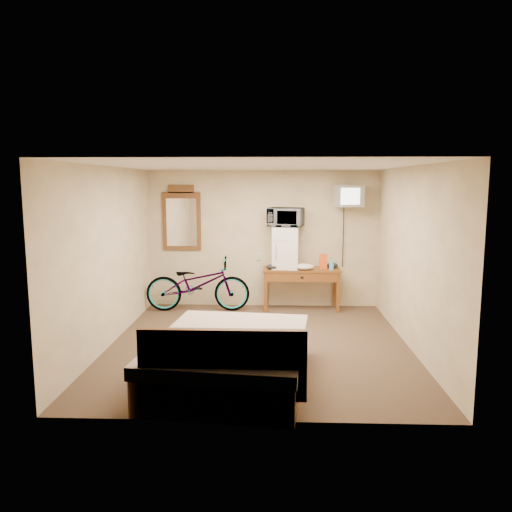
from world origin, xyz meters
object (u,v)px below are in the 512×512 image
at_px(desk, 301,275).
at_px(wall_mirror, 182,219).
at_px(blue_cup, 332,265).
at_px(bicycle, 198,284).
at_px(microwave, 286,217).
at_px(crt_television, 349,196).
at_px(bed, 231,358).
at_px(mini_fridge, 285,248).

relative_size(desk, wall_mirror, 1.15).
bearing_deg(blue_cup, bicycle, -178.52).
height_order(desk, microwave, microwave).
bearing_deg(bicycle, wall_mirror, 37.12).
distance_m(desk, blue_cup, 0.56).
bearing_deg(blue_cup, microwave, 171.26).
distance_m(desk, crt_television, 1.63).
bearing_deg(bed, desk, 73.81).
distance_m(mini_fridge, wall_mirror, 1.98).
height_order(desk, bicycle, bicycle).
distance_m(wall_mirror, bicycle, 1.26).
relative_size(blue_cup, crt_television, 0.25).
distance_m(crt_television, bed, 4.21).
relative_size(bicycle, bed, 0.78).
bearing_deg(bicycle, bed, -167.58).
bearing_deg(desk, mini_fridge, 170.91).
bearing_deg(bed, mini_fridge, 78.63).
xyz_separation_m(blue_cup, bed, (-1.50, -3.29, -0.53)).
xyz_separation_m(microwave, blue_cup, (0.82, -0.13, -0.84)).
height_order(blue_cup, bed, same).
xyz_separation_m(mini_fridge, crt_television, (1.10, -0.02, 0.92)).
height_order(wall_mirror, bed, wall_mirror).
relative_size(mini_fridge, bicycle, 0.41).
bearing_deg(bicycle, blue_cup, -91.20).
height_order(blue_cup, bicycle, bicycle).
height_order(mini_fridge, wall_mirror, wall_mirror).
bearing_deg(bed, crt_television, 62.18).
xyz_separation_m(desk, mini_fridge, (-0.29, 0.05, 0.49)).
bearing_deg(crt_television, wall_mirror, 175.24).
distance_m(mini_fridge, microwave, 0.54).
height_order(mini_fridge, bed, mini_fridge).
xyz_separation_m(microwave, bicycle, (-1.56, -0.19, -1.18)).
xyz_separation_m(microwave, bed, (-0.69, -3.41, -1.37)).
relative_size(mini_fridge, blue_cup, 5.00).
distance_m(mini_fridge, blue_cup, 0.88).
bearing_deg(crt_television, bicycle, -176.49).
bearing_deg(mini_fridge, wall_mirror, 173.20).
relative_size(desk, bed, 0.58).
bearing_deg(bed, bicycle, 105.10).
distance_m(microwave, blue_cup, 1.18).
bearing_deg(desk, bed, -106.19).
xyz_separation_m(mini_fridge, blue_cup, (0.82, -0.13, -0.30)).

